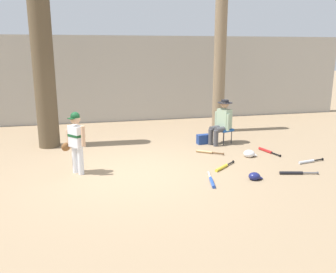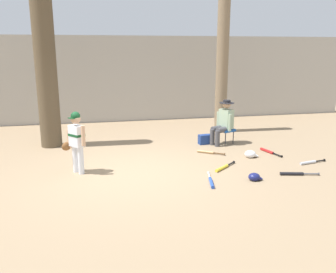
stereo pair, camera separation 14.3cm
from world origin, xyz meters
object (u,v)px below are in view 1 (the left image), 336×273
(tree_behind_spectator, at_px, (220,65))
(handbag_beside_stool, at_px, (203,139))
(young_ballplayer, at_px, (76,139))
(folding_stool, at_px, (224,130))
(bat_red_barrel, at_px, (267,151))
(batting_helmet_navy, at_px, (254,176))
(bat_black_composite, at_px, (294,173))
(bat_aluminum_silver, at_px, (308,161))
(seated_spectator, at_px, (222,121))
(batting_helmet_white, at_px, (249,154))
(tree_near_player, at_px, (43,65))
(bat_yellow_trainer, at_px, (223,167))
(bat_blue_youth, at_px, (212,181))
(bat_wood_tan, at_px, (207,152))

(tree_behind_spectator, height_order, handbag_beside_stool, tree_behind_spectator)
(handbag_beside_stool, bearing_deg, young_ballplayer, -153.46)
(folding_stool, xyz_separation_m, bat_red_barrel, (0.73, -1.10, -0.33))
(batting_helmet_navy, bearing_deg, bat_black_composite, 5.31)
(handbag_beside_stool, distance_m, batting_helmet_navy, 2.87)
(tree_behind_spectator, bearing_deg, bat_aluminum_silver, -76.43)
(bat_red_barrel, height_order, bat_aluminum_silver, same)
(seated_spectator, relative_size, batting_helmet_white, 3.74)
(batting_helmet_white, bearing_deg, tree_near_player, 156.08)
(bat_yellow_trainer, height_order, batting_helmet_navy, batting_helmet_navy)
(bat_yellow_trainer, relative_size, batting_helmet_white, 2.01)
(young_ballplayer, relative_size, seated_spectator, 1.09)
(tree_near_player, height_order, bat_black_composite, tree_near_player)
(seated_spectator, bearing_deg, handbag_beside_stool, 168.79)
(tree_behind_spectator, bearing_deg, batting_helmet_white, -95.35)
(batting_helmet_navy, bearing_deg, seated_spectator, 82.05)
(folding_stool, relative_size, batting_helmet_white, 1.64)
(young_ballplayer, relative_size, batting_helmet_white, 4.07)
(bat_red_barrel, bearing_deg, folding_stool, 123.65)
(tree_near_player, bearing_deg, handbag_beside_stool, -9.67)
(batting_helmet_navy, bearing_deg, folding_stool, 80.36)
(folding_stool, height_order, bat_black_composite, folding_stool)
(batting_helmet_navy, bearing_deg, bat_yellow_trainer, 114.20)
(bat_blue_youth, bearing_deg, tree_near_player, 132.95)
(tree_behind_spectator, relative_size, bat_blue_youth, 5.68)
(bat_red_barrel, distance_m, bat_black_composite, 1.64)
(handbag_beside_stool, bearing_deg, bat_yellow_trainer, -96.98)
(folding_stool, xyz_separation_m, bat_blue_youth, (-1.37, -2.78, -0.33))
(young_ballplayer, xyz_separation_m, handbag_beside_stool, (3.33, 1.66, -0.61))
(bat_black_composite, distance_m, bat_blue_youth, 1.84)
(bat_black_composite, xyz_separation_m, bat_aluminum_silver, (0.75, 0.62, 0.00))
(bat_aluminum_silver, bearing_deg, bat_black_composite, -140.75)
(seated_spectator, relative_size, bat_black_composite, 1.52)
(young_ballplayer, distance_m, handbag_beside_stool, 3.77)
(folding_stool, bearing_deg, bat_yellow_trainer, -112.24)
(tree_near_player, bearing_deg, bat_blue_youth, -47.05)
(bat_yellow_trainer, distance_m, bat_wood_tan, 1.20)
(bat_yellow_trainer, height_order, bat_blue_youth, same)
(tree_behind_spectator, xyz_separation_m, bat_blue_youth, (-1.74, -4.20, -2.02))
(bat_black_composite, xyz_separation_m, bat_blue_youth, (-1.83, -0.06, 0.00))
(tree_behind_spectator, distance_m, handbag_beside_stool, 2.55)
(bat_yellow_trainer, bearing_deg, bat_blue_youth, -125.62)
(young_ballplayer, xyz_separation_m, bat_red_barrel, (4.63, 0.51, -0.71))
(bat_red_barrel, relative_size, bat_aluminum_silver, 1.07)
(bat_yellow_trainer, bearing_deg, tree_near_player, 143.99)
(bat_black_composite, bearing_deg, tree_behind_spectator, 91.35)
(tree_behind_spectator, height_order, batting_helmet_navy, tree_behind_spectator)
(tree_near_player, xyz_separation_m, bat_yellow_trainer, (3.82, -2.78, -2.11))
(bat_aluminum_silver, bearing_deg, tree_behind_spectator, 103.57)
(tree_behind_spectator, relative_size, bat_aluminum_silver, 6.44)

